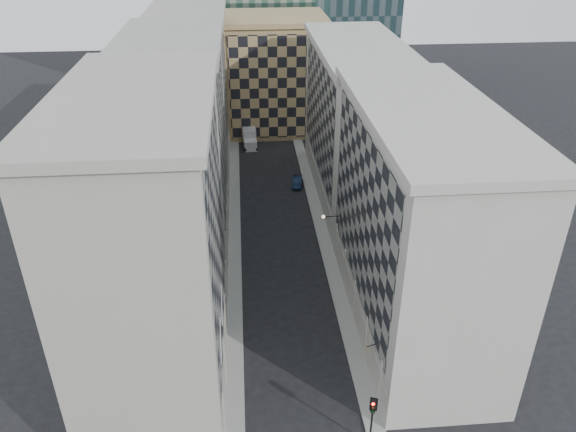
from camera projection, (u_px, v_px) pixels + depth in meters
sidewalk_west at (235, 241)px, 65.57m from camera, size 1.50×100.00×0.15m
sidewalk_east at (323, 237)px, 66.35m from camera, size 1.50×100.00×0.15m
bldg_left_a at (154, 244)px, 42.90m from camera, size 10.80×22.80×23.70m
bldg_left_b at (179, 143)px, 62.26m from camera, size 10.80×22.80×22.70m
bldg_left_c at (192, 89)px, 81.63m from camera, size 10.80×22.80×21.70m
bldg_right_a at (415, 223)px, 48.71m from camera, size 10.80×26.80×20.70m
bldg_right_b at (356, 122)px, 72.41m from camera, size 10.80×28.80×19.70m
tan_block at (275, 73)px, 94.46m from camera, size 16.80×14.80×18.80m
flagpoles_left at (221, 322)px, 40.79m from camera, size 0.10×6.33×2.33m
bracket_lamp at (325, 217)px, 58.07m from camera, size 1.98×0.36×0.36m
traffic_light at (373, 412)px, 39.48m from camera, size 0.54×0.54×4.38m
box_truck at (250, 139)px, 90.77m from camera, size 2.31×5.15×2.77m
dark_car at (297, 182)px, 78.19m from camera, size 1.78×3.85×1.22m
shop_sign at (368, 349)px, 44.23m from camera, size 0.81×0.72×0.82m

